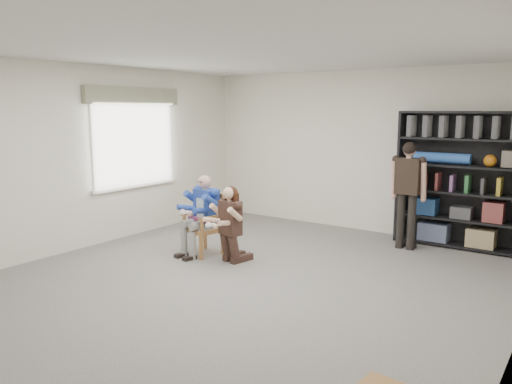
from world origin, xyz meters
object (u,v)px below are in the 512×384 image
Objects in this scene: kneeling_woman at (229,225)px; bookshelf at (457,180)px; armchair at (203,224)px; standing_man at (407,196)px; seated_man at (203,215)px.

bookshelf is (2.36, 2.68, 0.51)m from kneeling_woman.
standing_man is at bearing 51.72° from armchair.
kneeling_woman reaches higher than armchair.
kneeling_woman is 0.52× the size of bookshelf.
bookshelf is at bearing 52.41° from seated_man.
seated_man reaches higher than kneeling_woman.
seated_man is 3.92m from bookshelf.
bookshelf is at bearing 43.53° from standing_man.
armchair is 3.12m from standing_man.
bookshelf reaches higher than kneeling_woman.
seated_man is at bearing 0.00° from armchair.
kneeling_woman is 0.66× the size of standing_man.
bookshelf is 0.83m from standing_man.
armchair is at bearing -138.99° from bookshelf.
armchair is 0.77× the size of seated_man.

